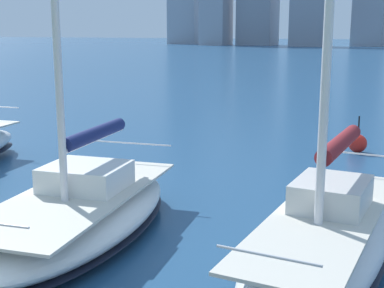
# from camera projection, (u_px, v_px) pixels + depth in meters

# --- Properties ---
(sailboat_maroon) EXTENTS (2.41, 7.36, 9.88)m
(sailboat_maroon) POSITION_uv_depth(u_px,v_px,m) (324.00, 238.00, 10.12)
(sailboat_maroon) COLOR silver
(sailboat_maroon) RESTS_ON ground
(sailboat_navy) EXTENTS (4.00, 7.49, 12.28)m
(sailboat_navy) POSITION_uv_depth(u_px,v_px,m) (79.00, 210.00, 11.93)
(sailboat_navy) COLOR white
(sailboat_navy) RESTS_ON ground
(channel_buoy) EXTENTS (0.70, 0.70, 1.40)m
(channel_buoy) POSITION_uv_depth(u_px,v_px,m) (358.00, 143.00, 20.30)
(channel_buoy) COLOR red
(channel_buoy) RESTS_ON ground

